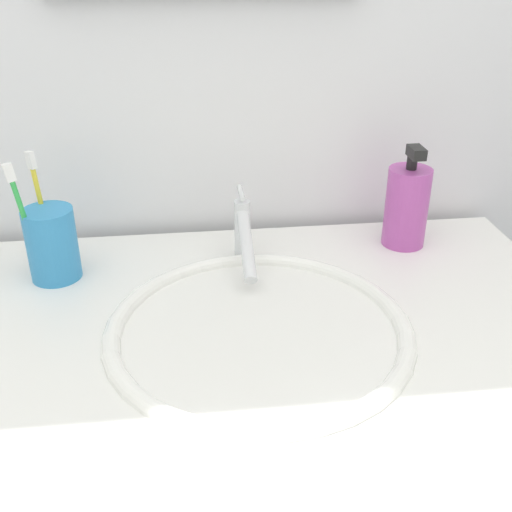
% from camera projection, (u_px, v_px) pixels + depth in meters
% --- Properties ---
extents(tiled_wall_back, '(2.15, 0.04, 2.40)m').
position_uv_depth(tiled_wall_back, '(205.00, 24.00, 0.91)').
color(tiled_wall_back, silver).
rests_on(tiled_wall_back, ground).
extents(sink_basin, '(0.39, 0.39, 0.10)m').
position_uv_depth(sink_basin, '(259.00, 352.00, 0.78)').
color(sink_basin, white).
rests_on(sink_basin, vanity_counter).
extents(faucet, '(0.02, 0.16, 0.10)m').
position_uv_depth(faucet, '(244.00, 234.00, 0.90)').
color(faucet, silver).
rests_on(faucet, sink_basin).
extents(toothbrush_cup, '(0.07, 0.07, 0.11)m').
position_uv_depth(toothbrush_cup, '(52.00, 244.00, 0.86)').
color(toothbrush_cup, '#338CCC').
rests_on(toothbrush_cup, vanity_counter).
extents(toothbrush_green, '(0.03, 0.02, 0.18)m').
position_uv_depth(toothbrush_green, '(24.00, 216.00, 0.82)').
color(toothbrush_green, green).
rests_on(toothbrush_green, toothbrush_cup).
extents(toothbrush_yellow, '(0.02, 0.02, 0.17)m').
position_uv_depth(toothbrush_yellow, '(41.00, 204.00, 0.86)').
color(toothbrush_yellow, yellow).
rests_on(toothbrush_yellow, toothbrush_cup).
extents(soap_dispenser, '(0.07, 0.07, 0.16)m').
position_uv_depth(soap_dispenser, '(407.00, 206.00, 0.95)').
color(soap_dispenser, '#B24CA5').
rests_on(soap_dispenser, vanity_counter).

